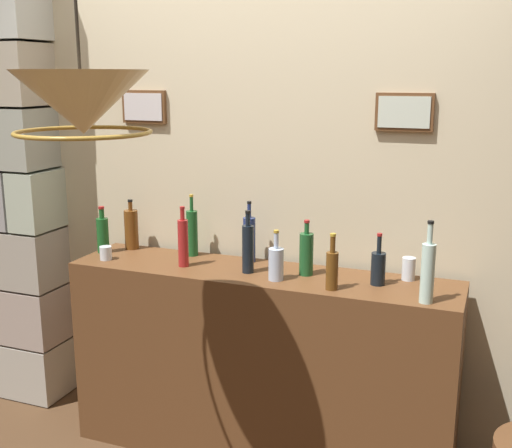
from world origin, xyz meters
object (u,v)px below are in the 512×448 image
(liquor_bottle_gin, at_px, (131,229))
(liquor_bottle_rye, at_px, (276,263))
(liquor_bottle_tequila, at_px, (428,271))
(glass_tumbler_highball, at_px, (106,253))
(pendant_lamp, at_px, (82,104))
(liquor_bottle_bourbon, at_px, (183,242))
(liquor_bottle_mezcal, at_px, (192,232))
(liquor_bottle_sherry, at_px, (248,248))
(liquor_bottle_port, at_px, (249,239))
(liquor_bottle_brandy, at_px, (378,267))
(liquor_bottle_vodka, at_px, (306,253))
(glass_tumbler_rocks, at_px, (409,269))
(liquor_bottle_whiskey, at_px, (332,269))
(liquor_bottle_scotch, at_px, (103,234))

(liquor_bottle_gin, xyz_separation_m, liquor_bottle_rye, (0.92, -0.23, -0.03))
(liquor_bottle_tequila, distance_m, glass_tumbler_highball, 1.63)
(glass_tumbler_highball, relative_size, pendant_lamp, 0.12)
(liquor_bottle_bourbon, xyz_separation_m, pendant_lamp, (0.02, -0.78, 0.70))
(liquor_bottle_mezcal, bearing_deg, glass_tumbler_highball, -148.55)
(liquor_bottle_sherry, xyz_separation_m, liquor_bottle_port, (-0.06, 0.18, -0.00))
(liquor_bottle_brandy, distance_m, liquor_bottle_bourbon, 0.96)
(liquor_bottle_sherry, distance_m, liquor_bottle_port, 0.19)
(liquor_bottle_sherry, height_order, liquor_bottle_mezcal, liquor_bottle_mezcal)
(liquor_bottle_vodka, xyz_separation_m, liquor_bottle_gin, (-1.03, 0.11, 0.00))
(liquor_bottle_sherry, bearing_deg, glass_tumbler_rocks, 12.39)
(liquor_bottle_rye, bearing_deg, liquor_bottle_bourbon, 175.47)
(liquor_bottle_rye, bearing_deg, liquor_bottle_gin, 165.82)
(liquor_bottle_whiskey, relative_size, pendant_lamp, 0.46)
(liquor_bottle_sherry, bearing_deg, glass_tumbler_highball, -175.36)
(liquor_bottle_bourbon, xyz_separation_m, glass_tumbler_rocks, (1.08, 0.18, -0.07))
(liquor_bottle_brandy, height_order, liquor_bottle_gin, liquor_bottle_gin)
(liquor_bottle_vodka, xyz_separation_m, liquor_bottle_scotch, (-1.13, -0.02, -0.01))
(liquor_bottle_sherry, relative_size, glass_tumbler_highball, 4.35)
(liquor_bottle_whiskey, xyz_separation_m, liquor_bottle_mezcal, (-0.83, 0.27, 0.03))
(liquor_bottle_port, relative_size, glass_tumbler_highball, 4.48)
(liquor_bottle_vodka, relative_size, liquor_bottle_scotch, 1.06)
(liquor_bottle_gin, height_order, liquor_bottle_scotch, liquor_bottle_gin)
(liquor_bottle_port, height_order, glass_tumbler_highball, liquor_bottle_port)
(liquor_bottle_scotch, bearing_deg, liquor_bottle_gin, 50.29)
(liquor_bottle_vodka, bearing_deg, liquor_bottle_gin, 174.06)
(liquor_bottle_scotch, distance_m, liquor_bottle_port, 0.81)
(liquor_bottle_tequila, relative_size, glass_tumbler_highball, 5.02)
(liquor_bottle_rye, bearing_deg, liquor_bottle_mezcal, 157.22)
(liquor_bottle_mezcal, xyz_separation_m, liquor_bottle_port, (0.32, 0.00, -0.01))
(liquor_bottle_mezcal, relative_size, pendant_lamp, 0.58)
(liquor_bottle_mezcal, height_order, pendant_lamp, pendant_lamp)
(liquor_bottle_scotch, distance_m, liquor_bottle_sherry, 0.86)
(liquor_bottle_sherry, distance_m, liquor_bottle_mezcal, 0.42)
(liquor_bottle_sherry, distance_m, glass_tumbler_highball, 0.78)
(liquor_bottle_rye, bearing_deg, glass_tumbler_rocks, 21.07)
(liquor_bottle_gin, bearing_deg, liquor_bottle_whiskey, -12.79)
(liquor_bottle_rye, xyz_separation_m, liquor_bottle_mezcal, (-0.55, 0.23, 0.04))
(liquor_bottle_rye, xyz_separation_m, liquor_bottle_port, (-0.23, 0.23, 0.04))
(liquor_bottle_sherry, distance_m, glass_tumbler_rocks, 0.76)
(liquor_bottle_brandy, bearing_deg, glass_tumbler_rocks, 44.82)
(liquor_bottle_gin, distance_m, liquor_bottle_whiskey, 1.23)
(liquor_bottle_sherry, relative_size, glass_tumbler_rocks, 2.85)
(liquor_bottle_vodka, distance_m, liquor_bottle_sherry, 0.28)
(liquor_bottle_vodka, bearing_deg, pendant_lamp, -124.63)
(liquor_bottle_bourbon, relative_size, liquor_bottle_mezcal, 0.93)
(pendant_lamp, bearing_deg, glass_tumbler_highball, 121.31)
(liquor_bottle_whiskey, height_order, liquor_bottle_sherry, liquor_bottle_sherry)
(liquor_bottle_vodka, relative_size, glass_tumbler_highball, 3.82)
(liquor_bottle_scotch, relative_size, liquor_bottle_mezcal, 0.77)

